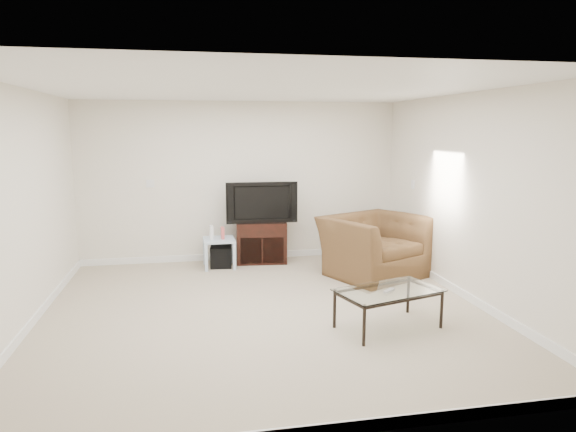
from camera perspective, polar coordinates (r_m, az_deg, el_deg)
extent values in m
plane|color=tan|center=(6.00, -2.57, -10.56)|extent=(5.00, 5.00, 0.00)
plane|color=white|center=(5.65, -2.77, 14.00)|extent=(5.00, 5.00, 0.00)
cube|color=silver|center=(8.15, -5.19, 3.81)|extent=(5.00, 0.02, 2.50)
cube|color=silver|center=(5.88, -27.53, 0.54)|extent=(0.02, 5.00, 2.50)
cube|color=silver|center=(6.53, 19.61, 1.86)|extent=(0.02, 5.00, 2.50)
cube|color=white|center=(8.13, -15.07, 3.50)|extent=(0.12, 0.02, 0.12)
cube|color=white|center=(7.93, 13.71, 3.42)|extent=(0.02, 0.09, 0.13)
cube|color=white|center=(7.82, 14.34, -3.76)|extent=(0.02, 0.08, 0.12)
cube|color=black|center=(8.03, -2.98, -1.40)|extent=(0.49, 0.36, 0.06)
imported|color=black|center=(7.97, -3.01, 1.61)|extent=(1.03, 0.23, 0.63)
cube|color=black|center=(7.89, -7.45, -4.50)|extent=(0.34, 0.34, 0.32)
cube|color=white|center=(7.76, -8.51, -1.82)|extent=(0.06, 0.15, 0.20)
cube|color=#CC4C4C|center=(7.77, -7.28, -1.88)|extent=(0.05, 0.13, 0.18)
imported|color=#513625|center=(7.39, 9.59, -2.19)|extent=(1.55, 1.32, 1.15)
cube|color=#B2B2B7|center=(5.44, 11.16, -8.12)|extent=(0.16, 0.14, 0.02)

